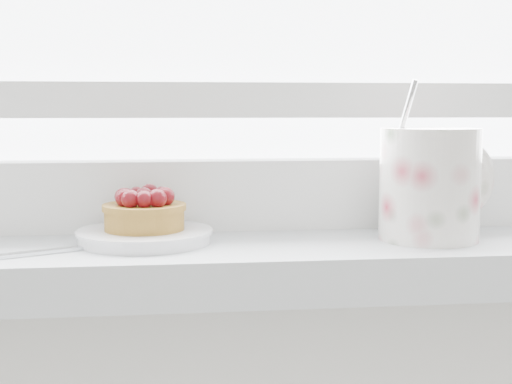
{
  "coord_description": "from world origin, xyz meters",
  "views": [
    {
      "loc": [
        -0.07,
        1.25,
        1.06
      ],
      "look_at": [
        0.01,
        1.88,
        0.99
      ],
      "focal_mm": 50.0,
      "sensor_mm": 36.0,
      "label": 1
    }
  ],
  "objects": [
    {
      "name": "saucer",
      "position": [
        -0.09,
        1.9,
        0.95
      ],
      "size": [
        0.12,
        0.12,
        0.01
      ],
      "primitive_type": "cylinder",
      "color": "white",
      "rests_on": "windowsill"
    },
    {
      "name": "raspberry_tart",
      "position": [
        -0.09,
        1.9,
        0.97
      ],
      "size": [
        0.08,
        0.08,
        0.04
      ],
      "color": "brown",
      "rests_on": "saucer"
    },
    {
      "name": "floral_mug",
      "position": [
        0.17,
        1.88,
        0.99
      ],
      "size": [
        0.14,
        0.12,
        0.15
      ],
      "color": "silver",
      "rests_on": "windowsill"
    },
    {
      "name": "fork",
      "position": [
        -0.15,
        1.87,
        0.94
      ],
      "size": [
        0.18,
        0.1,
        0.0
      ],
      "color": "silver",
      "rests_on": "windowsill"
    }
  ]
}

